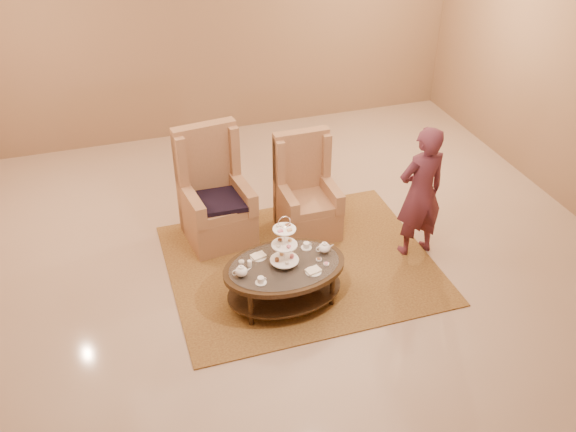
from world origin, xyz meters
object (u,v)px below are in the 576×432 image
object	(u,v)px
armchair_right	(306,200)
armchair_left	(215,202)
person	(421,193)
tea_table	(284,271)

from	to	relation	value
armchair_right	armchair_left	bearing A→B (deg)	169.11
armchair_left	armchair_right	world-z (taller)	armchair_left
person	armchair_right	bearing A→B (deg)	-43.85
tea_table	armchair_left	bearing A→B (deg)	103.90
armchair_left	person	size ratio (longest dim) A/B	0.86
armchair_right	person	bearing A→B (deg)	-38.36
tea_table	armchair_left	xyz separation A→B (m)	(-0.43, 1.46, 0.08)
tea_table	armchair_right	world-z (taller)	armchair_right
armchair_left	person	bearing A→B (deg)	-32.93
armchair_left	tea_table	bearing A→B (deg)	-80.59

